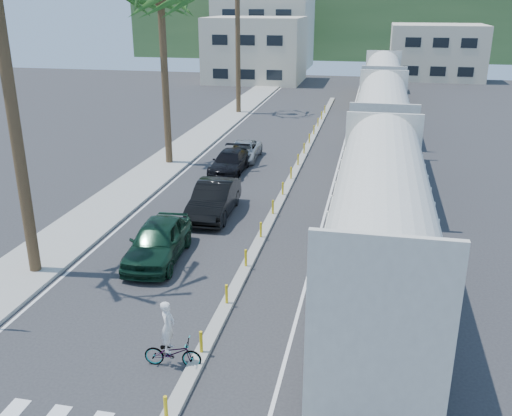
% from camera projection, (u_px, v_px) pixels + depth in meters
% --- Properties ---
extents(ground, '(140.00, 140.00, 0.00)m').
position_uv_depth(ground, '(180.00, 399.00, 15.33)').
color(ground, '#28282B').
rests_on(ground, ground).
extents(sidewalk, '(3.00, 90.00, 0.15)m').
position_uv_depth(sidewalk, '(182.00, 151.00, 39.91)').
color(sidewalk, gray).
rests_on(sidewalk, ground).
extents(rails, '(1.56, 100.00, 0.06)m').
position_uv_depth(rails, '(378.00, 152.00, 40.07)').
color(rails, black).
rests_on(rails, ground).
extents(median, '(0.45, 60.00, 0.85)m').
position_uv_depth(median, '(291.00, 180.00, 33.64)').
color(median, gray).
rests_on(median, ground).
extents(lane_markings, '(9.42, 90.00, 0.01)m').
position_uv_depth(lane_markings, '(271.00, 157.00, 38.71)').
color(lane_markings, silver).
rests_on(lane_markings, ground).
extents(freight_train, '(3.00, 60.94, 5.85)m').
position_uv_depth(freight_train, '(381.00, 118.00, 36.87)').
color(freight_train, beige).
rests_on(freight_train, ground).
extents(buildings, '(38.00, 27.00, 10.00)m').
position_uv_depth(buildings, '(301.00, 42.00, 80.89)').
color(buildings, beige).
rests_on(buildings, ground).
extents(hillside, '(80.00, 20.00, 12.00)m').
position_uv_depth(hillside, '(356.00, 23.00, 105.12)').
color(hillside, '#385628').
rests_on(hillside, ground).
extents(car_lead, '(2.69, 5.19, 1.67)m').
position_uv_depth(car_lead, '(158.00, 241.00, 23.25)').
color(car_lead, black).
rests_on(car_lead, ground).
extents(car_second, '(2.17, 5.21, 1.67)m').
position_uv_depth(car_second, '(214.00, 199.00, 28.10)').
color(car_second, black).
rests_on(car_second, ground).
extents(car_third, '(1.91, 4.67, 1.35)m').
position_uv_depth(car_third, '(230.00, 162.00, 35.06)').
color(car_third, black).
rests_on(car_third, ground).
extents(car_rear, '(2.26, 4.47, 1.21)m').
position_uv_depth(car_rear, '(243.00, 151.00, 37.99)').
color(car_rear, '#A9ACAE').
rests_on(car_rear, ground).
extents(cyclist, '(0.83, 1.79, 2.11)m').
position_uv_depth(cyclist, '(172.00, 346.00, 16.49)').
color(cyclist, '#9EA0A5').
rests_on(cyclist, ground).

